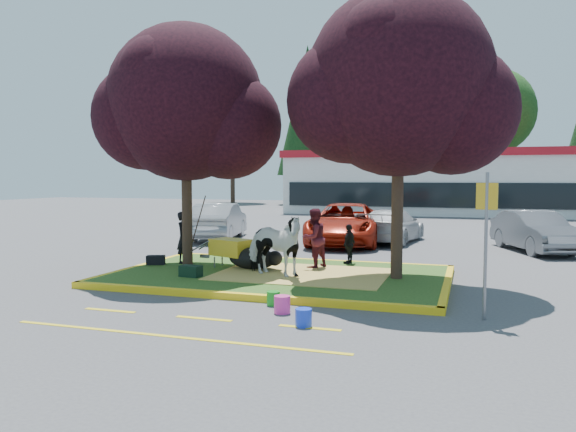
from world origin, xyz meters
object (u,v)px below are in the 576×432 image
(cow, at_px, (273,245))
(calf, at_px, (253,258))
(car_black, at_px, (220,222))
(car_silver, at_px, (219,221))
(bucket_green, at_px, (273,298))
(bucket_blue, at_px, (304,318))
(handler, at_px, (184,237))
(bucket_pink, at_px, (282,305))
(sign_post, at_px, (486,229))
(wheelbarrow, at_px, (232,248))

(cow, xyz_separation_m, calf, (-0.87, 0.83, -0.47))
(car_black, bearing_deg, car_silver, -85.76)
(cow, height_order, car_black, cow)
(bucket_green, relative_size, bucket_blue, 0.91)
(calf, relative_size, handler, 0.90)
(handler, distance_m, bucket_pink, 6.00)
(cow, bearing_deg, car_silver, 50.48)
(cow, xyz_separation_m, handler, (-3.11, 1.22, -0.03))
(calf, relative_size, car_black, 0.38)
(car_silver, bearing_deg, bucket_pink, 107.44)
(calf, height_order, bucket_green, calf)
(calf, xyz_separation_m, car_silver, (-4.44, 7.39, 0.31))
(car_black, xyz_separation_m, car_silver, (0.73, -1.66, 0.16))
(cow, distance_m, bucket_blue, 4.17)
(calf, bearing_deg, bucket_blue, -82.50)
(car_silver, bearing_deg, car_black, -79.26)
(bucket_blue, relative_size, car_black, 0.09)
(calf, relative_size, sign_post, 0.49)
(wheelbarrow, xyz_separation_m, bucket_pink, (2.74, -3.86, -0.50))
(cow, relative_size, bucket_green, 6.35)
(sign_post, height_order, bucket_blue, sign_post)
(handler, xyz_separation_m, bucket_blue, (4.97, -4.88, -0.72))
(sign_post, bearing_deg, bucket_green, -166.14)
(sign_post, bearing_deg, bucket_blue, -141.77)
(handler, xyz_separation_m, sign_post, (7.93, -3.44, 0.78))
(calf, bearing_deg, car_silver, 97.27)
(cow, bearing_deg, calf, 63.92)
(car_black, bearing_deg, cow, -78.01)
(handler, xyz_separation_m, car_silver, (-2.20, 7.00, -0.12))
(wheelbarrow, height_order, sign_post, sign_post)
(car_black, height_order, car_silver, car_silver)
(handler, height_order, bucket_green, handler)
(sign_post, relative_size, bucket_green, 9.39)
(wheelbarrow, bearing_deg, calf, 8.61)
(wheelbarrow, bearing_deg, cow, -11.52)
(cow, xyz_separation_m, car_black, (-6.05, 9.88, -0.32))
(bucket_green, height_order, bucket_pink, bucket_pink)
(bucket_blue, xyz_separation_m, car_silver, (-7.17, 11.88, 0.59))
(handler, xyz_separation_m, bucket_pink, (4.32, -4.10, -0.71))
(wheelbarrow, distance_m, bucket_green, 4.09)
(sign_post, distance_m, bucket_pink, 3.96)
(cow, xyz_separation_m, bucket_green, (0.83, -2.33, -0.77))
(wheelbarrow, xyz_separation_m, car_black, (-4.51, 8.90, -0.08))
(bucket_pink, bearing_deg, handler, 136.46)
(bucket_blue, bearing_deg, sign_post, 25.80)
(wheelbarrow, height_order, car_black, car_black)
(cow, relative_size, bucket_blue, 5.80)
(sign_post, xyz_separation_m, car_silver, (-10.13, 10.44, -0.90))
(handler, height_order, wheelbarrow, handler)
(sign_post, bearing_deg, cow, 167.64)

